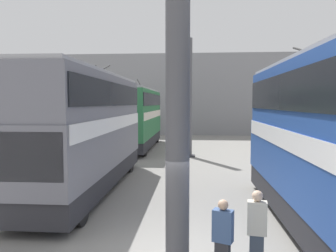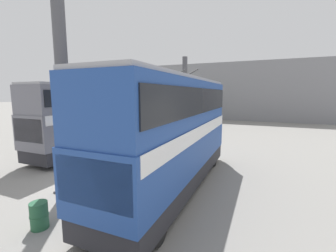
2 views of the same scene
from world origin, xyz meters
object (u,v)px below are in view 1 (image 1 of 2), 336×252
person_by_left_row (257,229)px  bus_right_far (139,115)px  bus_right_mid (87,124)px  person_aisle_foreground (223,237)px  bus_left_far (332,135)px

person_by_left_row → bus_right_far: bearing=-154.1°
bus_right_mid → person_aisle_foreground: size_ratio=6.40×
bus_right_far → person_by_left_row: (-19.49, -5.89, -1.81)m
person_aisle_foreground → bus_left_far: bearing=-30.4°
bus_left_far → person_by_left_row: bus_left_far is taller
bus_right_far → person_by_left_row: 20.44m
bus_left_far → bus_right_mid: bearing=62.8°
bus_right_far → bus_left_far: bearing=-154.5°
bus_left_far → bus_right_far: size_ratio=0.97×
bus_left_far → person_aisle_foreground: bearing=127.5°
person_by_left_row → person_aisle_foreground: size_ratio=1.08×
bus_right_mid → person_by_left_row: bearing=-137.4°
bus_right_far → bus_right_mid: bearing=180.0°
bus_left_far → bus_right_mid: 9.33m
bus_right_mid → person_by_left_row: 8.90m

